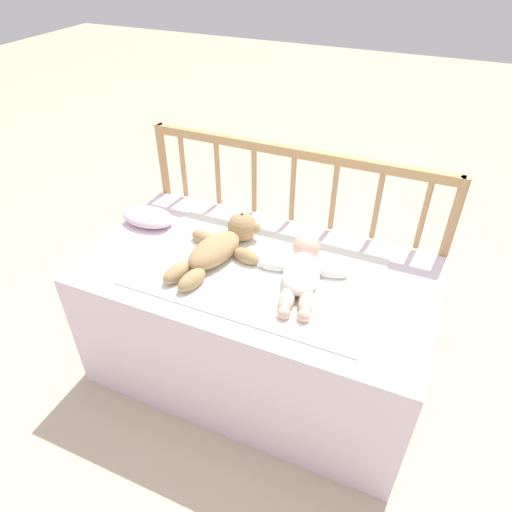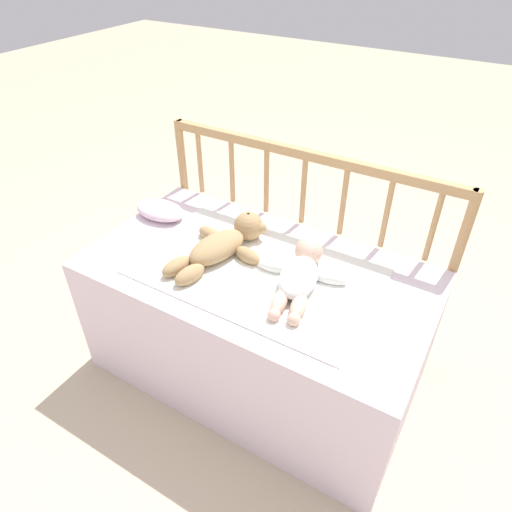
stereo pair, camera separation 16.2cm
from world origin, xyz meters
The scene contains 7 objects.
ground_plane centered at (0.00, 0.00, 0.00)m, with size 12.00×12.00×0.00m, color #C6B293.
crib_mattress centered at (0.00, 0.00, 0.28)m, with size 1.27×0.69×0.56m.
crib_rail centered at (0.00, 0.37, 0.62)m, with size 1.27×0.04×0.88m.
blanket centered at (0.01, -0.01, 0.56)m, with size 0.86×0.52×0.01m.
teddy_bear centered at (-0.16, 0.02, 0.60)m, with size 0.32×0.46×0.12m.
baby centered at (0.17, 0.00, 0.60)m, with size 0.33×0.40×0.10m.
small_pillow centered at (-0.53, 0.10, 0.59)m, with size 0.23×0.14×0.06m.
Camera 2 is at (0.66, -1.12, 1.59)m, focal length 32.00 mm.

